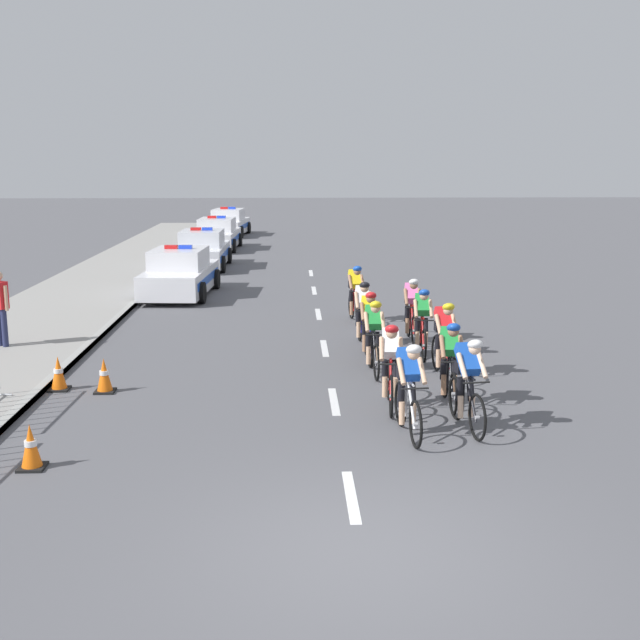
# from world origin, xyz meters

# --- Properties ---
(ground_plane) EXTENTS (160.00, 160.00, 0.00)m
(ground_plane) POSITION_xyz_m (0.00, 0.00, 0.00)
(ground_plane) COLOR #56565B
(sidewalk_slab) EXTENTS (3.92, 60.00, 0.12)m
(sidewalk_slab) POSITION_xyz_m (-7.21, 14.00, 0.06)
(sidewalk_slab) COLOR gray
(sidewalk_slab) RESTS_ON ground
(kerb_edge) EXTENTS (0.16, 60.00, 0.13)m
(kerb_edge) POSITION_xyz_m (-5.33, 14.00, 0.07)
(kerb_edge) COLOR #9E9E99
(kerb_edge) RESTS_ON ground
(lane_markings_centre) EXTENTS (0.14, 25.60, 0.01)m
(lane_markings_centre) POSITION_xyz_m (0.00, 9.42, 0.00)
(lane_markings_centre) COLOR white
(lane_markings_centre) RESTS_ON ground
(cyclist_lead) EXTENTS (0.44, 1.72, 1.56)m
(cyclist_lead) POSITION_xyz_m (1.03, 3.58, 0.79)
(cyclist_lead) COLOR black
(cyclist_lead) RESTS_ON ground
(cyclist_second) EXTENTS (0.46, 1.72, 1.56)m
(cyclist_second) POSITION_xyz_m (2.00, 3.86, 0.79)
(cyclist_second) COLOR black
(cyclist_second) RESTS_ON ground
(cyclist_third) EXTENTS (0.44, 1.72, 1.56)m
(cyclist_third) POSITION_xyz_m (0.93, 4.99, 0.79)
(cyclist_third) COLOR black
(cyclist_third) RESTS_ON ground
(cyclist_fourth) EXTENTS (0.43, 1.72, 1.56)m
(cyclist_fourth) POSITION_xyz_m (1.96, 5.08, 0.79)
(cyclist_fourth) COLOR black
(cyclist_fourth) RESTS_ON ground
(cyclist_fifth) EXTENTS (0.42, 1.72, 1.56)m
(cyclist_fifth) POSITION_xyz_m (0.87, 7.21, 0.79)
(cyclist_fifth) COLOR black
(cyclist_fifth) RESTS_ON ground
(cyclist_sixth) EXTENTS (0.44, 1.72, 1.56)m
(cyclist_sixth) POSITION_xyz_m (2.21, 6.93, 0.79)
(cyclist_sixth) COLOR black
(cyclist_sixth) RESTS_ON ground
(cyclist_seventh) EXTENTS (0.42, 1.72, 1.56)m
(cyclist_seventh) POSITION_xyz_m (0.89, 8.27, 0.79)
(cyclist_seventh) COLOR black
(cyclist_seventh) RESTS_ON ground
(cyclist_eighth) EXTENTS (0.43, 1.72, 1.56)m
(cyclist_eighth) POSITION_xyz_m (2.06, 8.55, 0.79)
(cyclist_eighth) COLOR black
(cyclist_eighth) RESTS_ON ground
(cyclist_ninth) EXTENTS (0.43, 1.72, 1.56)m
(cyclist_ninth) POSITION_xyz_m (0.88, 9.62, 0.79)
(cyclist_ninth) COLOR black
(cyclist_ninth) RESTS_ON ground
(cyclist_tenth) EXTENTS (0.42, 1.72, 1.56)m
(cyclist_tenth) POSITION_xyz_m (2.05, 10.01, 0.79)
(cyclist_tenth) COLOR black
(cyclist_tenth) RESTS_ON ground
(cyclist_eleventh) EXTENTS (0.45, 1.72, 1.56)m
(cyclist_eleventh) POSITION_xyz_m (0.92, 12.28, 0.79)
(cyclist_eleventh) COLOR black
(cyclist_eleventh) RESTS_ON ground
(police_car_nearest) EXTENTS (2.21, 4.50, 1.59)m
(police_car_nearest) POSITION_xyz_m (-4.20, 16.59, 0.68)
(police_car_nearest) COLOR white
(police_car_nearest) RESTS_ON ground
(police_car_second) EXTENTS (2.04, 4.42, 1.59)m
(police_car_second) POSITION_xyz_m (-4.20, 23.02, 0.68)
(police_car_second) COLOR silver
(police_car_second) RESTS_ON ground
(police_car_third) EXTENTS (2.14, 4.47, 1.59)m
(police_car_third) POSITION_xyz_m (-4.20, 29.45, 0.68)
(police_car_third) COLOR white
(police_car_third) RESTS_ON ground
(police_car_furthest) EXTENTS (2.31, 4.55, 1.59)m
(police_car_furthest) POSITION_xyz_m (-4.20, 36.44, 0.68)
(police_car_furthest) COLOR white
(police_car_furthest) RESTS_ON ground
(traffic_cone_near) EXTENTS (0.36, 0.36, 0.64)m
(traffic_cone_near) POSITION_xyz_m (-5.04, 6.31, 0.31)
(traffic_cone_near) COLOR black
(traffic_cone_near) RESTS_ON ground
(traffic_cone_mid) EXTENTS (0.36, 0.36, 0.64)m
(traffic_cone_mid) POSITION_xyz_m (-4.16, 6.14, 0.31)
(traffic_cone_mid) COLOR black
(traffic_cone_mid) RESTS_ON ground
(traffic_cone_far) EXTENTS (0.36, 0.36, 0.64)m
(traffic_cone_far) POSITION_xyz_m (-4.33, 2.50, 0.31)
(traffic_cone_far) COLOR black
(traffic_cone_far) RESTS_ON ground
(spectator_closest) EXTENTS (0.48, 0.38, 1.68)m
(spectator_closest) POSITION_xyz_m (-7.14, 9.39, 1.08)
(spectator_closest) COLOR #23284C
(spectator_closest) RESTS_ON sidewalk_slab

